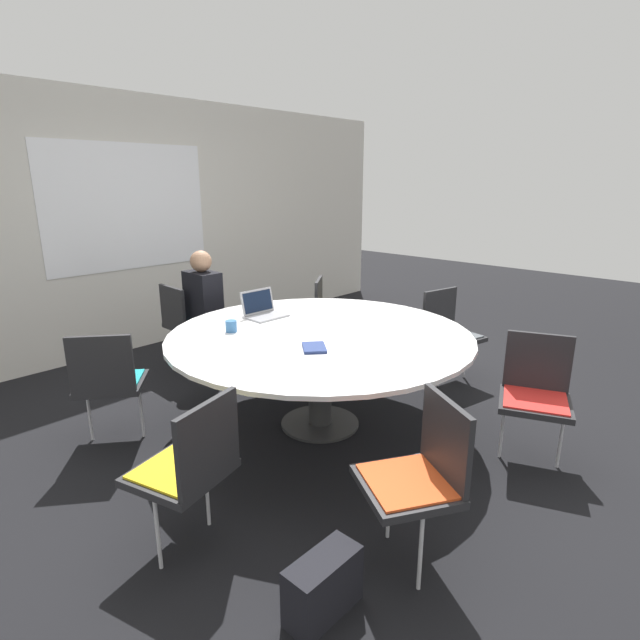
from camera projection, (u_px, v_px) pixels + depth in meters
ground_plane at (320, 424)px, 3.88m from camera, size 16.00×16.00×0.00m
wall_back at (129, 226)px, 5.33m from camera, size 8.00×0.07×2.70m
conference_table at (320, 344)px, 3.70m from camera, size 2.23×2.23×0.74m
chair_0 at (185, 319)px, 4.91m from camera, size 0.43×0.45×0.85m
chair_1 at (108, 378)px, 3.47m from camera, size 0.61×0.60×0.85m
chair_2 at (190, 462)px, 2.43m from camera, size 0.53×0.52×0.85m
chair_3 at (420, 470)px, 2.37m from camera, size 0.59×0.59×0.85m
chair_4 at (536, 389)px, 3.28m from camera, size 0.55×0.56×0.85m
chair_5 at (449, 328)px, 4.61m from camera, size 0.52×0.51×0.85m
chair_6 at (331, 312)px, 5.18m from camera, size 0.60×0.60×0.85m
person_0 at (205, 303)px, 4.75m from camera, size 0.27×0.37×1.20m
laptop at (263, 310)px, 4.11m from camera, size 0.33×0.26×0.21m
spiral_notebook at (314, 348)px, 3.33m from camera, size 0.25×0.26×0.02m
coffee_cup at (231, 326)px, 3.70m from camera, size 0.08×0.08×0.09m
handbag at (323, 586)px, 2.16m from camera, size 0.36×0.16×0.28m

